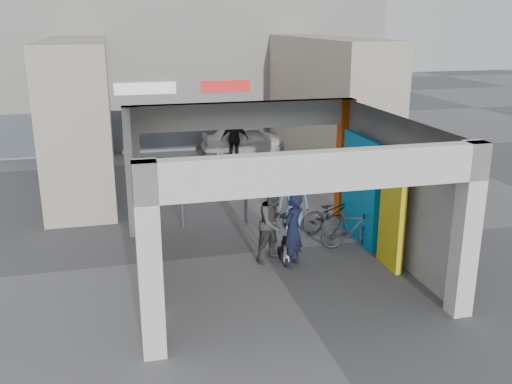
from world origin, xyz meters
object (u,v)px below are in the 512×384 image
object	(u,v)px
man_with_dog	(293,230)
produce_stand	(164,181)
bicycle_rear	(352,229)
bicycle_front	(334,212)
man_crates	(235,139)
white_van	(249,139)
man_back_turned	(274,223)
border_collie	(285,249)
cafe_set	(169,188)
man_elderly	(294,199)

from	to	relation	value
man_with_dog	produce_stand	bearing A→B (deg)	-115.48
bicycle_rear	bicycle_front	bearing A→B (deg)	4.75
man_crates	white_van	bearing A→B (deg)	-120.56
man_back_turned	bicycle_rear	size ratio (longest dim) A/B	1.18
border_collie	bicycle_front	world-z (taller)	bicycle_front
produce_stand	bicycle_rear	bearing A→B (deg)	-37.90
produce_stand	border_collie	xyz separation A→B (m)	(2.30, -6.72, -0.04)
cafe_set	bicycle_front	bearing A→B (deg)	-45.79
produce_stand	border_collie	distance (m)	7.10
man_with_dog	man_back_turned	xyz separation A→B (m)	(-0.34, 0.44, 0.06)
man_with_dog	bicycle_rear	distance (m)	2.00
man_with_dog	white_van	bearing A→B (deg)	-142.32
white_van	border_collie	bearing A→B (deg)	170.51
man_back_turned	white_van	bearing A→B (deg)	54.69
cafe_set	produce_stand	size ratio (longest dim) A/B	1.26
produce_stand	man_with_dog	distance (m)	7.50
man_crates	cafe_set	bearing A→B (deg)	64.92
border_collie	man_with_dog	bearing A→B (deg)	-80.86
produce_stand	bicycle_front	world-z (taller)	bicycle_front
produce_stand	bicycle_front	bearing A→B (deg)	-31.97
man_with_dog	man_crates	size ratio (longest dim) A/B	0.95
man_back_turned	bicycle_front	xyz separation A→B (m)	(2.15, 1.53, -0.43)
man_back_turned	man_crates	distance (m)	10.10
cafe_set	man_back_turned	size ratio (longest dim) A/B	0.77
cafe_set	man_with_dog	bearing A→B (deg)	-69.76
man_crates	border_collie	bearing A→B (deg)	95.89
produce_stand	border_collie	world-z (taller)	produce_stand
produce_stand	bicycle_rear	world-z (taller)	bicycle_rear
man_with_dog	man_back_turned	distance (m)	0.55
produce_stand	man_elderly	world-z (taller)	man_elderly
man_crates	white_van	distance (m)	1.30
man_crates	produce_stand	bearing A→B (deg)	57.44
produce_stand	man_elderly	bearing A→B (deg)	-36.67
man_back_turned	man_elderly	world-z (taller)	man_back_turned
man_with_dog	man_back_turned	world-z (taller)	man_back_turned
man_elderly	bicycle_rear	world-z (taller)	man_elderly
man_elderly	bicycle_front	xyz separation A→B (m)	(1.00, -0.51, -0.32)
border_collie	white_van	world-z (taller)	white_van
man_elderly	bicycle_front	world-z (taller)	man_elderly
man_back_turned	bicycle_rear	bearing A→B (deg)	-17.41
man_back_turned	bicycle_front	world-z (taller)	man_back_turned
cafe_set	border_collie	bearing A→B (deg)	-69.03
border_collie	bicycle_front	bearing A→B (deg)	40.97
man_elderly	white_van	bearing A→B (deg)	100.41
bicycle_rear	man_with_dog	bearing A→B (deg)	116.23
man_with_dog	man_elderly	world-z (taller)	man_with_dog
man_back_turned	bicycle_rear	distance (m)	2.22
cafe_set	bicycle_front	size ratio (longest dim) A/B	0.73
white_van	man_back_turned	bearing A→B (deg)	169.05
man_back_turned	cafe_set	bearing A→B (deg)	83.92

